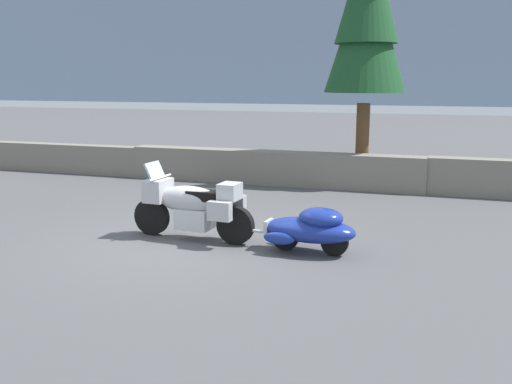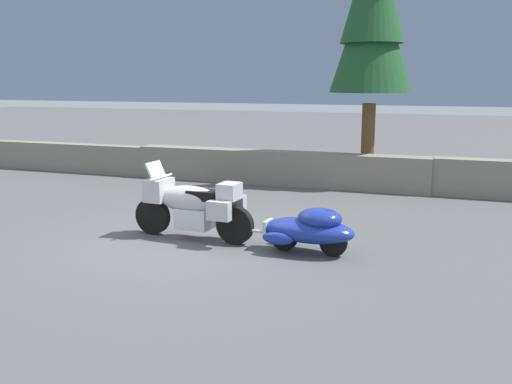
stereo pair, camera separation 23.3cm
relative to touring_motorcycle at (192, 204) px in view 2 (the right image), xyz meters
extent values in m
plane|color=#4C4C4F|center=(-0.19, -0.24, -0.62)|extent=(80.00, 80.00, 0.00)
cube|color=slate|center=(-8.19, 5.50, -0.19)|extent=(8.00, 0.44, 0.86)
cube|color=slate|center=(-0.19, 5.55, -0.17)|extent=(8.00, 0.58, 0.90)
cube|color=#7F93AD|center=(-0.19, 95.53, 7.38)|extent=(240.00, 80.00, 16.00)
cylinder|color=black|center=(-0.82, 0.05, -0.29)|extent=(0.67, 0.18, 0.66)
cylinder|color=black|center=(0.83, -0.05, -0.29)|extent=(0.67, 0.18, 0.66)
cube|color=silver|center=(0.06, 0.00, -0.24)|extent=(0.63, 0.48, 0.36)
ellipsoid|color=#B2B2B7|center=(-0.04, 0.00, 0.09)|extent=(1.23, 0.52, 0.48)
cube|color=#B2B2B7|center=(-0.67, 0.04, 0.21)|extent=(0.39, 0.54, 0.40)
cube|color=#9EB7C6|center=(-0.72, 0.05, 0.54)|extent=(0.22, 0.45, 0.34)
cube|color=black|center=(0.26, -0.02, 0.19)|extent=(0.58, 0.40, 0.16)
cube|color=#B2B2B7|center=(0.73, -0.05, 0.29)|extent=(0.35, 0.42, 0.28)
cube|color=#B2B2B7|center=(0.66, -0.34, 0.01)|extent=(0.41, 0.19, 0.32)
cube|color=#B2B2B7|center=(0.70, 0.26, 0.01)|extent=(0.41, 0.19, 0.32)
cylinder|color=silver|center=(-0.62, 0.04, 0.44)|extent=(0.09, 0.70, 0.04)
cylinder|color=silver|center=(-0.77, 0.05, -0.04)|extent=(0.26, 0.09, 0.54)
cylinder|color=black|center=(1.73, -0.11, -0.40)|extent=(0.45, 0.13, 0.44)
cylinder|color=black|center=(2.55, -0.17, -0.40)|extent=(0.45, 0.13, 0.44)
ellipsoid|color=navy|center=(2.14, -0.14, -0.24)|extent=(1.54, 0.78, 0.40)
ellipsoid|color=navy|center=(2.32, -0.15, -0.02)|extent=(0.75, 0.61, 0.32)
cube|color=silver|center=(1.43, -0.09, -0.26)|extent=(0.08, 0.32, 0.24)
ellipsoid|color=navy|center=(1.71, -0.43, -0.34)|extent=(0.53, 0.17, 0.20)
ellipsoid|color=navy|center=(1.75, 0.21, -0.34)|extent=(0.53, 0.17, 0.20)
cylinder|color=silver|center=(1.04, -0.07, -0.35)|extent=(0.70, 0.10, 0.05)
cylinder|color=brown|center=(2.09, 6.34, 0.46)|extent=(0.35, 0.35, 2.16)
cone|color=#194723|center=(2.09, 6.34, 3.52)|extent=(2.10, 2.10, 3.41)
camera|label=1|loc=(4.03, -8.70, 2.13)|focal=39.30mm
camera|label=2|loc=(4.25, -8.62, 2.13)|focal=39.30mm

